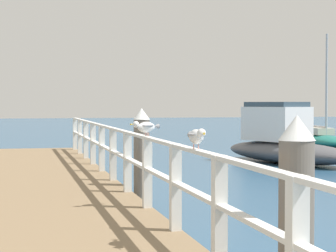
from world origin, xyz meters
name	(u,v)px	position (x,y,z in m)	size (l,w,h in m)	color
pier_deck	(56,201)	(0.00, 9.81, 0.24)	(2.38, 19.63, 0.47)	#846B4C
pier_railing	(120,151)	(1.11, 9.81, 1.09)	(0.12, 18.15, 0.99)	silver
dock_piling_near	(296,230)	(1.49, 3.29, 0.93)	(0.29, 0.29, 1.84)	#6B6056
dock_piling_far	(142,160)	(1.49, 9.75, 0.93)	(0.29, 0.29, 1.84)	#6B6056
seagull_foreground	(197,136)	(1.11, 4.83, 1.60)	(0.18, 0.48, 0.21)	white
seagull_background	(146,127)	(1.10, 7.42, 1.60)	(0.45, 0.25, 0.21)	white
boat_0	(324,139)	(12.46, 24.52, 0.33)	(1.78, 4.70, 4.92)	#197266
boat_4	(284,143)	(7.70, 17.86, 0.65)	(3.53, 5.73, 1.96)	#4C4C51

